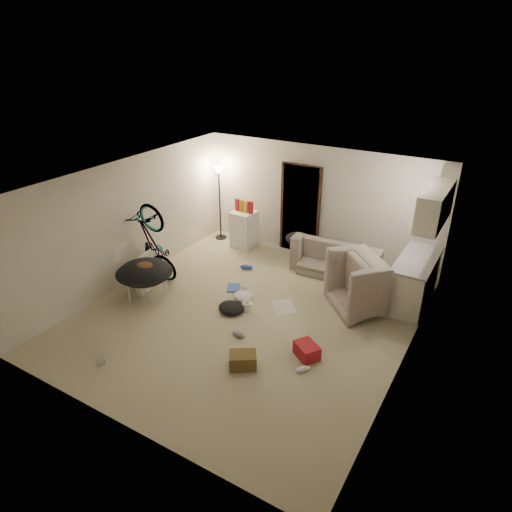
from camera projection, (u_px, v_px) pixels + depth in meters
The scene contains 37 objects.
floor at pixel (247, 316), 8.26m from camera, with size 5.50×6.00×0.02m, color #B1A988.
ceiling at pixel (246, 181), 7.15m from camera, with size 5.50×6.00×0.02m, color white.
wall_back at pixel (318, 203), 10.03m from camera, with size 5.50×0.02×2.50m, color beige.
wall_front at pixel (112, 349), 5.38m from camera, with size 5.50×0.02×2.50m, color beige.
wall_left at pixel (127, 223), 8.97m from camera, with size 0.02×6.00×2.50m, color beige.
wall_right at pixel (412, 297), 6.44m from camera, with size 0.02×6.00×2.50m, color beige.
doorway at pixel (301, 210), 10.29m from camera, with size 0.85×0.10×2.04m, color black.
door_trim at pixel (300, 210), 10.26m from camera, with size 0.97×0.04×2.10m, color #331F12.
floor_lamp at pixel (219, 187), 10.83m from camera, with size 0.28×0.28×1.81m.
kitchen_counter at pixel (414, 281), 8.49m from camera, with size 0.60×1.50×0.88m, color beige.
counter_top at pixel (418, 259), 8.29m from camera, with size 0.64×1.54×0.04m, color gray.
kitchen_uppers at pixel (435, 206), 7.77m from camera, with size 0.38×1.40×0.65m, color beige.
sofa at pixel (338, 260), 9.68m from camera, with size 1.90×0.74×0.55m, color #3B433C.
armchair at pixel (375, 288), 8.41m from camera, with size 1.18×1.03×0.77m, color #3B433C.
bicycle at pixel (155, 260), 9.24m from camera, with size 0.62×1.77×0.93m, color black.
book_asset at pixel (96, 365), 7.01m from camera, with size 0.14×0.20×0.02m, color #A71921.
mini_fridge at pixel (244, 229), 10.79m from camera, with size 0.51×0.51×0.87m, color white.
snack_box_0 at pixel (238, 205), 10.62m from camera, with size 0.10×0.07×0.30m, color #A71921.
snack_box_1 at pixel (242, 206), 10.57m from camera, with size 0.10×0.07×0.30m, color #BE7717.
snack_box_2 at pixel (246, 207), 10.51m from camera, with size 0.10×0.07×0.30m, color gold.
snack_box_3 at pixel (251, 208), 10.46m from camera, with size 0.10×0.07×0.30m, color #A71921.
saucer_chair at pixel (145, 277), 8.63m from camera, with size 1.07×1.07×0.76m.
hoodie at pixel (145, 268), 8.50m from camera, with size 0.48×0.40×0.22m, color #4F2E1B.
sofa_drape at pixel (298, 239), 10.00m from camera, with size 0.56×0.46×0.28m, color black.
tv_box at pixel (150, 269), 9.17m from camera, with size 0.12×1.02×0.67m, color silver.
drink_case_a at pixel (243, 360), 6.95m from camera, with size 0.41×0.29×0.23m, color brown.
drink_case_b at pixel (307, 351), 7.17m from camera, with size 0.40×0.29×0.23m, color #A71921.
juicer at pixel (247, 306), 8.35m from camera, with size 0.17×0.17×0.25m.
newspaper at pixel (284, 307), 8.53m from camera, with size 0.39×0.51×0.01m, color beige.
book_blue at pixel (234, 288), 9.13m from camera, with size 0.24×0.33×0.03m, color #2C4EA2.
book_white at pixel (245, 297), 8.80m from camera, with size 0.20×0.26×0.02m, color silver.
shoe_0 at pixel (247, 267), 9.86m from camera, with size 0.29×0.12×0.11m, color #2C4EA2.
shoe_1 at pixel (244, 290), 9.01m from camera, with size 0.25×0.10×0.09m, color slate.
shoe_3 at pixel (238, 334), 7.67m from camera, with size 0.26×0.11×0.10m, color slate.
shoe_4 at pixel (303, 369), 6.88m from camera, with size 0.24×0.10×0.09m, color white.
clothes_lump_a at pixel (231, 308), 8.35m from camera, with size 0.50×0.43×0.16m, color black.
clothes_lump_c at pixel (243, 296), 8.74m from camera, with size 0.41×0.35×0.13m, color silver.
Camera 1 is at (3.68, -5.89, 4.60)m, focal length 32.00 mm.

